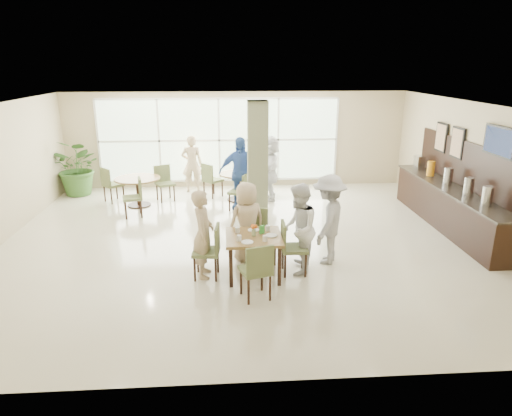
{
  "coord_description": "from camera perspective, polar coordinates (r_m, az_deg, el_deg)",
  "views": [
    {
      "loc": [
        -0.34,
        -8.98,
        3.6
      ],
      "look_at": [
        0.2,
        -1.2,
        1.1
      ],
      "focal_mm": 32.0,
      "sensor_mm": 36.0,
      "label": 1
    }
  ],
  "objects": [
    {
      "name": "ground",
      "position": [
        9.69,
        -1.67,
        -4.06
      ],
      "size": [
        10.0,
        10.0,
        0.0
      ],
      "primitive_type": "plane",
      "color": "beige",
      "rests_on": "ground"
    },
    {
      "name": "room_shell",
      "position": [
        9.19,
        -1.77,
        5.85
      ],
      "size": [
        10.0,
        10.0,
        10.0
      ],
      "color": "white",
      "rests_on": "ground"
    },
    {
      "name": "window_bank",
      "position": [
        13.62,
        -4.62,
        8.42
      ],
      "size": [
        7.0,
        0.04,
        7.0
      ],
      "color": "silver",
      "rests_on": "ground"
    },
    {
      "name": "column",
      "position": [
        10.45,
        0.19,
        5.61
      ],
      "size": [
        0.45,
        0.45,
        2.8
      ],
      "primitive_type": "cube",
      "color": "#6A6E4D",
      "rests_on": "ground"
    },
    {
      "name": "main_table",
      "position": [
        7.89,
        -0.29,
        -4.12
      ],
      "size": [
        0.96,
        0.96,
        0.75
      ],
      "color": "brown",
      "rests_on": "ground"
    },
    {
      "name": "round_table_left",
      "position": [
        12.24,
        -14.58,
        2.94
      ],
      "size": [
        1.17,
        1.17,
        0.75
      ],
      "color": "brown",
      "rests_on": "ground"
    },
    {
      "name": "round_table_right",
      "position": [
        12.36,
        -2.27,
        3.5
      ],
      "size": [
        1.02,
        1.02,
        0.75
      ],
      "color": "brown",
      "rests_on": "ground"
    },
    {
      "name": "chairs_main_table",
      "position": [
        7.97,
        -0.4,
        -5.32
      ],
      "size": [
        2.02,
        2.08,
        0.95
      ],
      "color": "#505A31",
      "rests_on": "ground"
    },
    {
      "name": "chairs_table_left",
      "position": [
        12.24,
        -14.64,
        2.39
      ],
      "size": [
        1.99,
        1.89,
        0.95
      ],
      "color": "#505A31",
      "rests_on": "ground"
    },
    {
      "name": "chairs_table_right",
      "position": [
        12.38,
        -2.22,
        3.14
      ],
      "size": [
        2.01,
        1.95,
        0.95
      ],
      "color": "#505A31",
      "rests_on": "ground"
    },
    {
      "name": "tabletop_clutter",
      "position": [
        7.83,
        -0.17,
        -3.11
      ],
      "size": [
        0.72,
        0.77,
        0.21
      ],
      "color": "white",
      "rests_on": "main_table"
    },
    {
      "name": "buffet_counter",
      "position": [
        11.17,
        23.04,
        0.48
      ],
      "size": [
        0.64,
        4.7,
        1.95
      ],
      "color": "black",
      "rests_on": "ground"
    },
    {
      "name": "wall_tv",
      "position": [
        10.01,
        28.16,
        7.36
      ],
      "size": [
        0.06,
        1.0,
        0.58
      ],
      "color": "black",
      "rests_on": "ground"
    },
    {
      "name": "framed_art_a",
      "position": [
        11.43,
        23.86,
        7.46
      ],
      "size": [
        0.05,
        0.55,
        0.7
      ],
      "color": "black",
      "rests_on": "ground"
    },
    {
      "name": "framed_art_b",
      "position": [
        12.13,
        22.15,
        8.19
      ],
      "size": [
        0.05,
        0.55,
        0.7
      ],
      "color": "black",
      "rests_on": "ground"
    },
    {
      "name": "potted_plant",
      "position": [
        13.73,
        -21.28,
        4.76
      ],
      "size": [
        1.87,
        1.87,
        1.59
      ],
      "primitive_type": "imported",
      "rotation": [
        0.0,
        0.0,
        -0.39
      ],
      "color": "#356126",
      "rests_on": "ground"
    },
    {
      "name": "teen_left",
      "position": [
        7.91,
        -6.62,
        -3.24
      ],
      "size": [
        0.38,
        0.58,
        1.56
      ],
      "primitive_type": "imported",
      "rotation": [
        0.0,
        0.0,
        1.56
      ],
      "color": "tan",
      "rests_on": "ground"
    },
    {
      "name": "teen_far",
      "position": [
        8.53,
        -1.15,
        -1.72
      ],
      "size": [
        0.84,
        0.67,
        1.51
      ],
      "primitive_type": "imported",
      "rotation": [
        0.0,
        0.0,
        3.57
      ],
      "color": "tan",
      "rests_on": "ground"
    },
    {
      "name": "teen_right",
      "position": [
        8.03,
        5.32,
        -2.65
      ],
      "size": [
        0.77,
        0.9,
        1.62
      ],
      "primitive_type": "imported",
      "rotation": [
        0.0,
        0.0,
        -1.78
      ],
      "color": "white",
      "rests_on": "ground"
    },
    {
      "name": "teen_standing",
      "position": [
        8.49,
        9.04,
        -1.42
      ],
      "size": [
        1.04,
        1.25,
        1.69
      ],
      "primitive_type": "imported",
      "rotation": [
        0.0,
        0.0,
        -2.02
      ],
      "color": "#A1A0A3",
      "rests_on": "ground"
    },
    {
      "name": "adult_a",
      "position": [
        11.53,
        -2.02,
        4.36
      ],
      "size": [
        1.2,
        0.84,
        1.85
      ],
      "primitive_type": "imported",
      "rotation": [
        0.0,
        0.0,
        -0.22
      ],
      "color": "#385DA8",
      "rests_on": "ground"
    },
    {
      "name": "adult_b",
      "position": [
        12.33,
        1.68,
        5.0
      ],
      "size": [
        0.89,
        1.7,
        1.75
      ],
      "primitive_type": "imported",
      "rotation": [
        0.0,
        0.0,
        -1.69
      ],
      "color": "white",
      "rests_on": "ground"
    },
    {
      "name": "adult_standing",
      "position": [
        13.22,
        -8.01,
        5.48
      ],
      "size": [
        0.61,
        0.41,
        1.65
      ],
      "primitive_type": "imported",
      "rotation": [
        0.0,
        0.0,
        3.12
      ],
      "color": "tan",
      "rests_on": "ground"
    }
  ]
}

